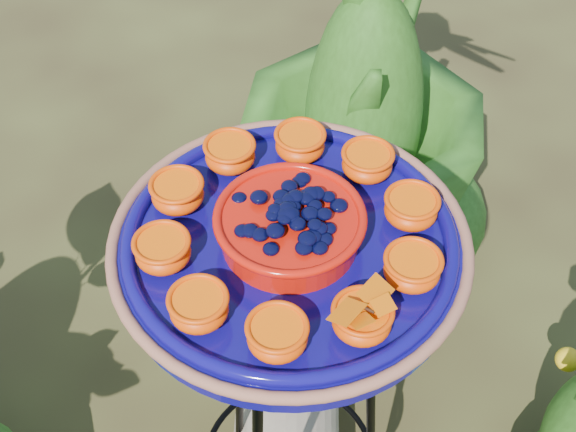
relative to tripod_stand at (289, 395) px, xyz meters
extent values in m
torus|color=black|center=(0.00, 0.00, 0.34)|extent=(0.26, 0.26, 0.02)
cylinder|color=black|center=(0.00, 0.14, -0.10)|extent=(0.02, 0.09, 0.88)
cylinder|color=black|center=(0.12, -0.07, -0.10)|extent=(0.08, 0.06, 0.88)
cylinder|color=#0D0862|center=(0.00, 0.00, 0.37)|extent=(0.46, 0.46, 0.04)
torus|color=#A15B48|center=(0.00, 0.00, 0.39)|extent=(0.47, 0.47, 0.02)
torus|color=#0D0862|center=(0.00, 0.00, 0.39)|extent=(0.43, 0.43, 0.02)
cylinder|color=red|center=(0.00, 0.00, 0.41)|extent=(0.18, 0.18, 0.04)
torus|color=red|center=(0.00, 0.00, 0.44)|extent=(0.19, 0.19, 0.01)
ellipsoid|color=black|center=(0.00, 0.00, 0.44)|extent=(0.16, 0.16, 0.03)
ellipsoid|color=#FB4802|center=(0.16, 0.03, 0.41)|extent=(0.07, 0.07, 0.03)
cylinder|color=#F94E04|center=(0.16, 0.03, 0.43)|extent=(0.06, 0.06, 0.01)
ellipsoid|color=#FB4802|center=(0.11, 0.11, 0.41)|extent=(0.07, 0.07, 0.03)
cylinder|color=#F94E04|center=(0.11, 0.11, 0.43)|extent=(0.06, 0.06, 0.01)
ellipsoid|color=#FB4802|center=(0.02, 0.16, 0.41)|extent=(0.07, 0.07, 0.03)
cylinder|color=#F94E04|center=(0.02, 0.16, 0.43)|extent=(0.06, 0.06, 0.01)
ellipsoid|color=#FB4802|center=(-0.07, 0.14, 0.41)|extent=(0.07, 0.07, 0.03)
cylinder|color=#F94E04|center=(-0.07, 0.14, 0.43)|extent=(0.06, 0.06, 0.01)
ellipsoid|color=#FB4802|center=(-0.14, 0.07, 0.41)|extent=(0.07, 0.07, 0.03)
cylinder|color=#F94E04|center=(-0.14, 0.07, 0.43)|extent=(0.06, 0.06, 0.01)
ellipsoid|color=#FB4802|center=(-0.16, -0.03, 0.41)|extent=(0.07, 0.07, 0.03)
cylinder|color=#F94E04|center=(-0.16, -0.03, 0.43)|extent=(0.06, 0.06, 0.01)
ellipsoid|color=#FB4802|center=(-0.11, -0.11, 0.41)|extent=(0.07, 0.07, 0.03)
cylinder|color=#F94E04|center=(-0.11, -0.11, 0.43)|extent=(0.06, 0.06, 0.01)
ellipsoid|color=#FB4802|center=(-0.02, -0.16, 0.41)|extent=(0.07, 0.07, 0.03)
cylinder|color=#F94E04|center=(-0.02, -0.16, 0.43)|extent=(0.06, 0.06, 0.01)
ellipsoid|color=#FB4802|center=(0.07, -0.14, 0.41)|extent=(0.07, 0.07, 0.03)
cylinder|color=#F94E04|center=(0.07, -0.14, 0.43)|extent=(0.06, 0.06, 0.01)
ellipsoid|color=#FB4802|center=(0.14, -0.07, 0.41)|extent=(0.07, 0.07, 0.03)
cylinder|color=#F94E04|center=(0.14, -0.07, 0.43)|extent=(0.06, 0.06, 0.01)
cylinder|color=black|center=(-0.02, -0.16, 0.44)|extent=(0.01, 0.03, 0.00)
cube|color=#E15D04|center=(-0.05, -0.16, 0.44)|extent=(0.04, 0.04, 0.01)
cube|color=#E15D04|center=(0.00, -0.16, 0.44)|extent=(0.04, 0.04, 0.01)
cylinder|color=tan|center=(0.23, 0.28, -0.43)|extent=(0.62, 0.66, 0.23)
imported|color=#264F15|center=(0.67, 0.52, 0.02)|extent=(0.83, 0.83, 1.11)
camera|label=1|loc=(-0.43, -0.52, 1.17)|focal=50.00mm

